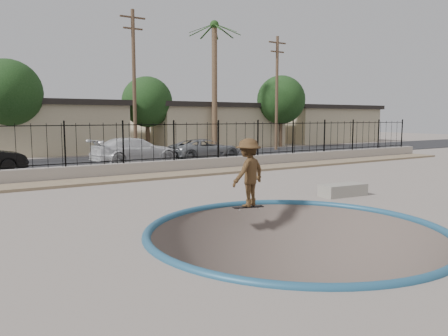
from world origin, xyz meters
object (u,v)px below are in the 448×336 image
skateboard (248,207)px  skater (248,176)px  car_c (135,151)px  concrete_ledge (343,190)px  car_d (205,149)px

skateboard → skater: bearing=-100.0°
car_c → concrete_ledge: bearing=-176.1°
car_c → car_d: (4.58, 0.00, -0.10)m
skater → concrete_ledge: 4.04m
concrete_ledge → car_c: size_ratio=0.32×
concrete_ledge → car_c: car_c is taller
car_c → car_d: 4.58m
car_c → skateboard: bearing=167.0°
concrete_ledge → car_d: size_ratio=0.35×
skateboard → concrete_ledge: size_ratio=0.57×
concrete_ledge → car_c: 13.55m
skateboard → car_c: car_c is taller
concrete_ledge → skater: bearing=-179.6°
skater → skateboard: bearing=-133.8°
skateboard → car_d: (6.45, 13.40, 0.61)m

